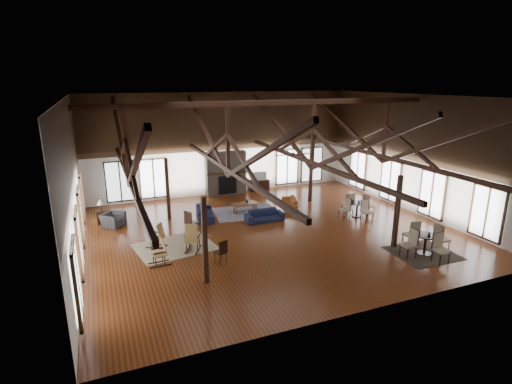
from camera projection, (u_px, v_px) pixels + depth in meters
name	position (u px, v px, depth m)	size (l,w,h in m)	color
floor	(271.00, 231.00, 18.23)	(16.00, 16.00, 0.00)	#643015
ceiling	(273.00, 97.00, 16.60)	(16.00, 14.00, 0.02)	black
wall_back	(223.00, 144.00, 23.65)	(16.00, 0.02, 6.00)	white
wall_front	(374.00, 216.00, 11.17)	(16.00, 0.02, 6.00)	white
wall_left	(72.00, 185.00, 14.52)	(0.02, 14.00, 6.00)	white
wall_right	(415.00, 155.00, 20.30)	(0.02, 14.00, 6.00)	white
roof_truss	(272.00, 144.00, 17.13)	(15.60, 14.07, 3.14)	black
post_grid	(271.00, 199.00, 17.81)	(8.16, 7.16, 3.05)	black
fireplace	(226.00, 173.00, 23.83)	(2.50, 0.69, 2.60)	#685B4F
ceiling_fan	(293.00, 154.00, 16.50)	(1.60, 1.60, 0.75)	black
sofa_navy_front	(264.00, 216.00, 19.51)	(1.89, 0.74, 0.55)	#131A36
sofa_navy_left	(205.00, 213.00, 19.87)	(0.78, 1.99, 0.58)	#131735
sofa_orange	(290.00, 203.00, 21.61)	(0.69, 1.76, 0.52)	brown
coffee_table	(245.00, 204.00, 20.74)	(1.34, 0.76, 0.49)	brown
vase	(247.00, 201.00, 20.81)	(0.18, 0.18, 0.19)	#B2B2B2
armchair	(113.00, 220.00, 18.79)	(0.98, 0.86, 0.64)	#2E2E31
side_table_lamp	(102.00, 214.00, 19.16)	(0.48, 0.48, 1.23)	black
rocking_chair_a	(159.00, 236.00, 16.37)	(0.92, 0.80, 1.05)	olive
rocking_chair_b	(192.00, 238.00, 16.00)	(0.86, 1.04, 1.18)	olive
rocking_chair_c	(161.00, 252.00, 14.87)	(0.83, 0.49, 1.03)	olive
side_chair_a	(190.00, 221.00, 17.73)	(0.64, 0.64, 1.11)	black
side_chair_b	(222.00, 250.00, 14.94)	(0.51, 0.51, 0.93)	black
cafe_table_near	(426.00, 241.00, 15.72)	(2.18, 2.18, 1.14)	black
cafe_table_far	(357.00, 207.00, 20.07)	(2.00, 2.00, 1.04)	black
cup_near	(429.00, 234.00, 15.60)	(0.13, 0.13, 0.10)	#B2B2B2
cup_far	(359.00, 201.00, 20.00)	(0.12, 0.12, 0.10)	#B2B2B2
tv_console	(259.00, 185.00, 24.94)	(1.30, 0.49, 0.65)	black
television	(259.00, 176.00, 24.78)	(0.94, 0.12, 0.54)	#B2B2B2
rug_tan	(175.00, 247.00, 16.56)	(3.07, 2.41, 0.01)	tan
rug_navy	(246.00, 212.00, 20.80)	(3.21, 2.41, 0.01)	#16183F
rug_dark	(423.00, 253.00, 15.94)	(2.38, 2.16, 0.01)	black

